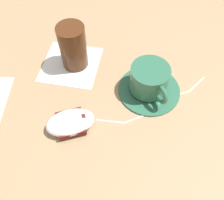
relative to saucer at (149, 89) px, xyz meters
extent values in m
plane|color=#9E7F5B|center=(0.11, -0.13, 0.00)|extent=(3.00, 3.00, 0.00)
cylinder|color=#2D664C|center=(0.00, 0.00, 0.00)|extent=(0.14, 0.14, 0.01)
cylinder|color=#2D664C|center=(0.00, -0.01, 0.03)|extent=(0.09, 0.09, 0.06)
torus|color=#2D664C|center=(0.02, 0.04, 0.04)|extent=(0.03, 0.05, 0.05)
ellipsoid|color=silver|center=(0.18, -0.08, 0.01)|extent=(0.12, 0.11, 0.03)
cylinder|color=#591E19|center=(0.16, -0.06, 0.02)|extent=(0.01, 0.01, 0.01)
cube|color=#591E19|center=(0.16, -0.10, 0.01)|extent=(0.05, 0.04, 0.01)
cube|color=#591E19|center=(0.20, -0.06, 0.01)|extent=(0.05, 0.04, 0.01)
cylinder|color=white|center=(0.12, -0.02, 0.00)|extent=(0.03, 0.05, 0.00)
cylinder|color=white|center=(0.08, 0.02, 0.00)|extent=(0.05, 0.03, 0.00)
cylinder|color=white|center=(0.02, 0.04, 0.00)|extent=(0.06, 0.01, 0.00)
cylinder|color=white|center=(-0.03, 0.06, 0.00)|extent=(0.05, 0.04, 0.00)
cylinder|color=white|center=(-0.08, 0.08, 0.00)|extent=(0.06, 0.01, 0.00)
sphere|color=white|center=(0.14, -0.05, 0.00)|extent=(0.00, 0.00, 0.00)
sphere|color=white|center=(0.11, 0.00, 0.00)|extent=(0.00, 0.00, 0.00)
sphere|color=white|center=(0.05, 0.03, 0.00)|extent=(0.00, 0.00, 0.00)
sphere|color=white|center=(-0.01, 0.04, 0.00)|extent=(0.00, 0.00, 0.00)
sphere|color=white|center=(-0.05, 0.08, 0.00)|extent=(0.00, 0.00, 0.00)
sphere|color=white|center=(-0.11, 0.09, 0.00)|extent=(0.00, 0.00, 0.00)
cube|color=white|center=(0.05, -0.20, 0.00)|extent=(0.18, 0.18, 0.00)
cylinder|color=#4C2814|center=(0.04, -0.19, 0.05)|extent=(0.06, 0.06, 0.11)
camera|label=1|loc=(0.33, 0.14, 0.47)|focal=40.00mm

